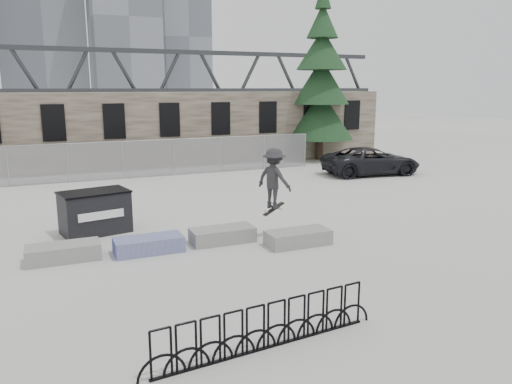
% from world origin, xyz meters
% --- Properties ---
extents(ground, '(120.00, 120.00, 0.00)m').
position_xyz_m(ground, '(0.00, 0.00, 0.00)').
color(ground, beige).
rests_on(ground, ground).
extents(stone_wall, '(36.00, 2.58, 4.50)m').
position_xyz_m(stone_wall, '(0.00, 16.24, 2.26)').
color(stone_wall, brown).
rests_on(stone_wall, ground).
extents(chainlink_fence, '(22.06, 0.06, 2.02)m').
position_xyz_m(chainlink_fence, '(-0.00, 12.50, 1.04)').
color(chainlink_fence, gray).
rests_on(chainlink_fence, ground).
extents(planter_far_left, '(2.00, 0.90, 0.47)m').
position_xyz_m(planter_far_left, '(-3.57, 0.12, 0.25)').
color(planter_far_left, gray).
rests_on(planter_far_left, ground).
extents(planter_center_left, '(2.00, 0.90, 0.47)m').
position_xyz_m(planter_center_left, '(-1.20, -0.13, 0.25)').
color(planter_center_left, '#323D96').
rests_on(planter_center_left, ground).
extents(planter_center_right, '(2.00, 0.90, 0.47)m').
position_xyz_m(planter_center_right, '(1.14, -0.06, 0.25)').
color(planter_center_right, gray).
rests_on(planter_center_right, ground).
extents(planter_offset, '(2.00, 0.90, 0.47)m').
position_xyz_m(planter_offset, '(3.20, -1.26, 0.25)').
color(planter_offset, gray).
rests_on(planter_offset, ground).
extents(dumpster, '(2.40, 1.75, 1.43)m').
position_xyz_m(dumpster, '(-2.43, 2.60, 0.72)').
color(dumpster, black).
rests_on(dumpster, ground).
extents(bike_rack, '(4.92, 0.51, 0.90)m').
position_xyz_m(bike_rack, '(-0.32, -6.59, 0.44)').
color(bike_rack, black).
rests_on(bike_rack, ground).
extents(spruce_tree, '(4.41, 4.41, 11.50)m').
position_xyz_m(spruce_tree, '(13.34, 14.76, 4.95)').
color(spruce_tree, '#38281E').
rests_on(spruce_tree, ground).
extents(skyline_towers, '(58.00, 28.00, 48.00)m').
position_xyz_m(skyline_towers, '(-1.01, 93.81, 20.79)').
color(skyline_towers, slate).
rests_on(skyline_towers, ground).
extents(truss_bridge, '(70.00, 3.00, 9.80)m').
position_xyz_m(truss_bridge, '(10.00, 55.00, 4.13)').
color(truss_bridge, '#2D3033').
rests_on(truss_bridge, ground).
extents(suv, '(5.73, 3.17, 1.52)m').
position_xyz_m(suv, '(12.96, 8.43, 0.76)').
color(suv, black).
rests_on(suv, ground).
extents(skateboarder, '(1.24, 1.46, 2.18)m').
position_xyz_m(skateboarder, '(2.91, -0.08, 1.92)').
color(skateboarder, '#282729').
rests_on(skateboarder, ground).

